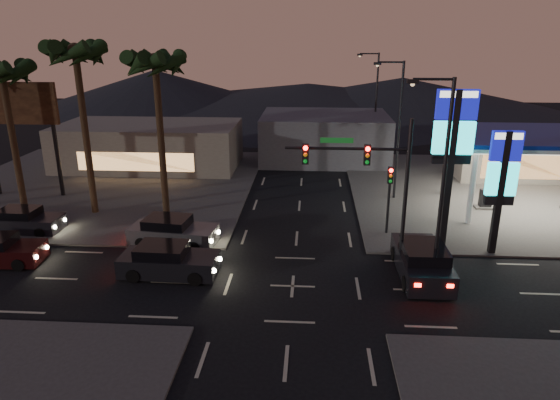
# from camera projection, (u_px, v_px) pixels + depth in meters

# --- Properties ---
(ground) EXTENTS (140.00, 140.00, 0.00)m
(ground) POSITION_uv_depth(u_px,v_px,m) (293.00, 286.00, 24.53)
(ground) COLOR black
(ground) RESTS_ON ground
(corner_lot_ne) EXTENTS (24.00, 24.00, 0.12)m
(corner_lot_ne) POSITION_uv_depth(u_px,v_px,m) (507.00, 192.00, 38.65)
(corner_lot_ne) COLOR #47443F
(corner_lot_ne) RESTS_ON ground
(corner_lot_nw) EXTENTS (24.00, 24.00, 0.12)m
(corner_lot_nw) POSITION_uv_depth(u_px,v_px,m) (105.00, 185.00, 40.62)
(corner_lot_nw) COLOR #47443F
(corner_lot_nw) RESTS_ON ground
(gas_station) EXTENTS (12.20, 8.20, 5.47)m
(gas_station) POSITION_uv_depth(u_px,v_px,m) (540.00, 139.00, 33.26)
(gas_station) COLOR silver
(gas_station) RESTS_ON ground
(convenience_store) EXTENTS (10.00, 6.00, 4.00)m
(convenience_store) POSITION_uv_depth(u_px,v_px,m) (513.00, 153.00, 42.63)
(convenience_store) COLOR #726B5B
(convenience_store) RESTS_ON ground
(pylon_sign_tall) EXTENTS (2.20, 0.35, 9.00)m
(pylon_sign_tall) POSITION_uv_depth(u_px,v_px,m) (453.00, 138.00, 27.16)
(pylon_sign_tall) COLOR black
(pylon_sign_tall) RESTS_ON ground
(pylon_sign_short) EXTENTS (1.60, 0.35, 7.00)m
(pylon_sign_short) POSITION_uv_depth(u_px,v_px,m) (502.00, 174.00, 26.62)
(pylon_sign_short) COLOR black
(pylon_sign_short) RESTS_ON ground
(traffic_signal_mast) EXTENTS (6.10, 0.39, 8.00)m
(traffic_signal_mast) POSITION_uv_depth(u_px,v_px,m) (371.00, 174.00, 24.50)
(traffic_signal_mast) COLOR black
(traffic_signal_mast) RESTS_ON ground
(pedestal_signal) EXTENTS (0.32, 0.39, 4.30)m
(pedestal_signal) POSITION_uv_depth(u_px,v_px,m) (389.00, 189.00, 29.85)
(pedestal_signal) COLOR black
(pedestal_signal) RESTS_ON ground
(streetlight_near) EXTENTS (2.14, 0.25, 10.00)m
(streetlight_near) POSITION_uv_depth(u_px,v_px,m) (440.00, 171.00, 23.23)
(streetlight_near) COLOR black
(streetlight_near) RESTS_ON ground
(streetlight_mid) EXTENTS (2.14, 0.25, 10.00)m
(streetlight_mid) POSITION_uv_depth(u_px,v_px,m) (396.00, 123.00, 35.51)
(streetlight_mid) COLOR black
(streetlight_mid) RESTS_ON ground
(streetlight_far) EXTENTS (2.14, 0.25, 10.00)m
(streetlight_far) POSITION_uv_depth(u_px,v_px,m) (374.00, 98.00, 48.75)
(streetlight_far) COLOR black
(streetlight_far) RESTS_ON ground
(palm_a) EXTENTS (4.41, 4.41, 10.86)m
(palm_a) POSITION_uv_depth(u_px,v_px,m) (156.00, 73.00, 31.04)
(palm_a) COLOR black
(palm_a) RESTS_ON ground
(palm_b) EXTENTS (4.41, 4.41, 11.46)m
(palm_b) POSITION_uv_depth(u_px,v_px,m) (77.00, 64.00, 31.18)
(palm_b) COLOR black
(palm_b) RESTS_ON ground
(palm_c) EXTENTS (4.41, 4.41, 10.26)m
(palm_c) POSITION_uv_depth(u_px,v_px,m) (3.00, 81.00, 31.83)
(palm_c) COLOR black
(palm_c) RESTS_ON ground
(billboard) EXTENTS (6.00, 0.30, 8.50)m
(billboard) POSITION_uv_depth(u_px,v_px,m) (18.00, 113.00, 36.05)
(billboard) COLOR black
(billboard) RESTS_ON ground
(building_far_west) EXTENTS (16.00, 8.00, 4.00)m
(building_far_west) POSITION_uv_depth(u_px,v_px,m) (150.00, 146.00, 45.55)
(building_far_west) COLOR #726B5B
(building_far_west) RESTS_ON ground
(building_far_mid) EXTENTS (12.00, 9.00, 4.40)m
(building_far_mid) POSITION_uv_depth(u_px,v_px,m) (324.00, 137.00, 48.28)
(building_far_mid) COLOR #4C4C51
(building_far_mid) RESTS_ON ground
(hill_left) EXTENTS (40.00, 40.00, 6.00)m
(hill_left) POSITION_uv_depth(u_px,v_px,m) (156.00, 89.00, 81.83)
(hill_left) COLOR black
(hill_left) RESTS_ON ground
(hill_right) EXTENTS (50.00, 50.00, 5.00)m
(hill_right) POSITION_uv_depth(u_px,v_px,m) (402.00, 94.00, 79.52)
(hill_right) COLOR black
(hill_right) RESTS_ON ground
(hill_center) EXTENTS (60.00, 60.00, 4.00)m
(hill_center) POSITION_uv_depth(u_px,v_px,m) (308.00, 96.00, 80.61)
(hill_center) COLOR black
(hill_center) RESTS_ON ground
(car_lane_a_front) EXTENTS (5.14, 2.30, 1.65)m
(car_lane_a_front) POSITION_uv_depth(u_px,v_px,m) (168.00, 261.00, 25.45)
(car_lane_a_front) COLOR black
(car_lane_a_front) RESTS_ON ground
(car_lane_b_front) EXTENTS (5.30, 2.67, 1.67)m
(car_lane_b_front) POSITION_uv_depth(u_px,v_px,m) (172.00, 232.00, 29.12)
(car_lane_b_front) COLOR #58585A
(car_lane_b_front) RESTS_ON ground
(car_lane_b_mid) EXTENTS (4.70, 2.09, 1.51)m
(car_lane_b_mid) POSITION_uv_depth(u_px,v_px,m) (24.00, 221.00, 31.02)
(car_lane_b_mid) COLOR black
(car_lane_b_mid) RESTS_ON ground
(suv_station) EXTENTS (2.41, 5.45, 1.80)m
(suv_station) POSITION_uv_depth(u_px,v_px,m) (422.00, 261.00, 25.30)
(suv_station) COLOR black
(suv_station) RESTS_ON ground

